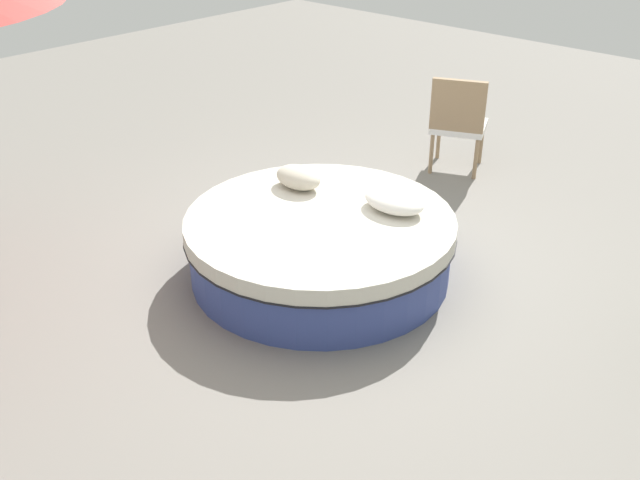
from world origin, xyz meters
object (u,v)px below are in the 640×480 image
patio_chair (458,119)px  throw_pillow_1 (298,177)px  round_bed (320,245)px  throw_pillow_0 (394,201)px

patio_chair → throw_pillow_1: bearing=-118.3°
round_bed → throw_pillow_1: (-0.48, 0.27, 0.33)m
throw_pillow_1 → patio_chair: patio_chair is taller
throw_pillow_1 → patio_chair: bearing=86.1°
throw_pillow_0 → throw_pillow_1: bearing=-166.7°
throw_pillow_0 → throw_pillow_1: 0.84m
round_bed → patio_chair: patio_chair is taller
throw_pillow_1 → throw_pillow_0: bearing=13.3°
throw_pillow_0 → throw_pillow_1: throw_pillow_1 is taller
throw_pillow_0 → patio_chair: patio_chair is taller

